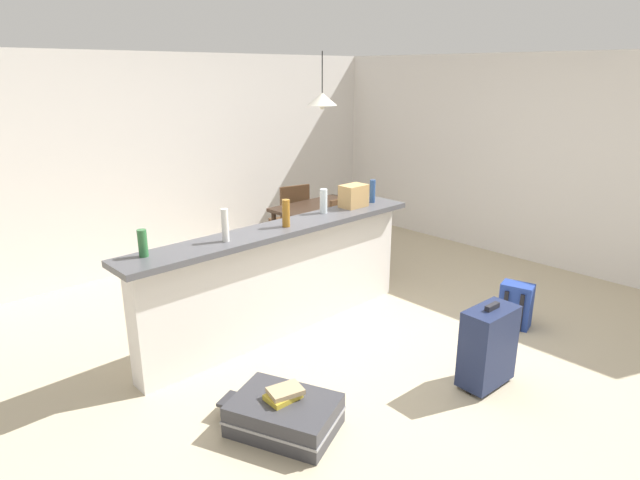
% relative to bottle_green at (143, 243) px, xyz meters
% --- Properties ---
extents(ground_plane, '(13.00, 13.00, 0.05)m').
position_rel_bottle_green_xyz_m(ground_plane, '(1.70, -0.65, -1.13)').
color(ground_plane, '#BCAD8E').
extents(wall_back, '(6.60, 0.10, 2.50)m').
position_rel_bottle_green_xyz_m(wall_back, '(1.70, 2.40, 0.14)').
color(wall_back, silver).
rests_on(wall_back, ground_plane).
extents(wall_right, '(0.10, 6.00, 2.50)m').
position_rel_bottle_green_xyz_m(wall_right, '(4.75, -0.35, 0.14)').
color(wall_right, silver).
rests_on(wall_right, ground_plane).
extents(partition_half_wall, '(2.80, 0.20, 0.95)m').
position_rel_bottle_green_xyz_m(partition_half_wall, '(1.22, -0.08, -0.63)').
color(partition_half_wall, silver).
rests_on(partition_half_wall, ground_plane).
extents(bar_countertop, '(2.96, 0.40, 0.05)m').
position_rel_bottle_green_xyz_m(bar_countertop, '(1.22, -0.08, -0.13)').
color(bar_countertop, '#4C4C51').
rests_on(bar_countertop, partition_half_wall).
extents(bottle_green, '(0.07, 0.07, 0.20)m').
position_rel_bottle_green_xyz_m(bottle_green, '(0.00, 0.00, 0.00)').
color(bottle_green, '#2D6B38').
rests_on(bottle_green, bar_countertop).
extents(bottle_white, '(0.06, 0.06, 0.26)m').
position_rel_bottle_green_xyz_m(bottle_white, '(0.64, -0.11, 0.03)').
color(bottle_white, silver).
rests_on(bottle_white, bar_countertop).
extents(bottle_amber, '(0.07, 0.07, 0.24)m').
position_rel_bottle_green_xyz_m(bottle_amber, '(1.25, -0.11, 0.02)').
color(bottle_amber, '#9E661E').
rests_on(bottle_amber, bar_countertop).
extents(bottle_clear, '(0.07, 0.07, 0.23)m').
position_rel_bottle_green_xyz_m(bottle_clear, '(1.81, 0.00, 0.01)').
color(bottle_clear, silver).
rests_on(bottle_clear, bar_countertop).
extents(bottle_blue, '(0.06, 0.06, 0.23)m').
position_rel_bottle_green_xyz_m(bottle_blue, '(2.46, -0.03, 0.01)').
color(bottle_blue, '#284C89').
rests_on(bottle_blue, bar_countertop).
extents(grocery_bag, '(0.26, 0.18, 0.22)m').
position_rel_bottle_green_xyz_m(grocery_bag, '(2.19, -0.03, 0.01)').
color(grocery_bag, tan).
rests_on(grocery_bag, bar_countertop).
extents(dining_table, '(1.10, 0.80, 0.74)m').
position_rel_bottle_green_xyz_m(dining_table, '(2.70, 0.94, -0.46)').
color(dining_table, '#332319').
rests_on(dining_table, ground_plane).
extents(dining_chair_near_partition, '(0.41, 0.41, 0.93)m').
position_rel_bottle_green_xyz_m(dining_chair_near_partition, '(2.62, 0.43, -0.59)').
color(dining_chair_near_partition, '#4C331E').
rests_on(dining_chair_near_partition, ground_plane).
extents(dining_chair_far_side, '(0.48, 0.48, 0.93)m').
position_rel_bottle_green_xyz_m(dining_chair_far_side, '(2.68, 1.51, -0.59)').
color(dining_chair_far_side, '#4C331E').
rests_on(dining_chair_far_side, ground_plane).
extents(pendant_lamp, '(0.34, 0.34, 0.63)m').
position_rel_bottle_green_xyz_m(pendant_lamp, '(2.74, 1.01, 0.88)').
color(pendant_lamp, black).
extents(suitcase_flat_charcoal, '(0.72, 0.89, 0.22)m').
position_rel_bottle_green_xyz_m(suitcase_flat_charcoal, '(0.32, -1.17, -1.00)').
color(suitcase_flat_charcoal, '#38383D').
rests_on(suitcase_flat_charcoal, ground_plane).
extents(suitcase_upright_navy, '(0.45, 0.26, 0.67)m').
position_rel_bottle_green_xyz_m(suitcase_upright_navy, '(1.78, -1.81, -0.78)').
color(suitcase_upright_navy, '#1E284C').
rests_on(suitcase_upright_navy, ground_plane).
extents(backpack_blue, '(0.29, 0.32, 0.42)m').
position_rel_bottle_green_xyz_m(backpack_blue, '(2.88, -1.48, -0.90)').
color(backpack_blue, '#233D93').
rests_on(backpack_blue, ground_plane).
extents(book_stack, '(0.26, 0.21, 0.07)m').
position_rel_bottle_green_xyz_m(book_stack, '(0.34, -1.16, -0.85)').
color(book_stack, gold).
rests_on(book_stack, suitcase_flat_charcoal).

